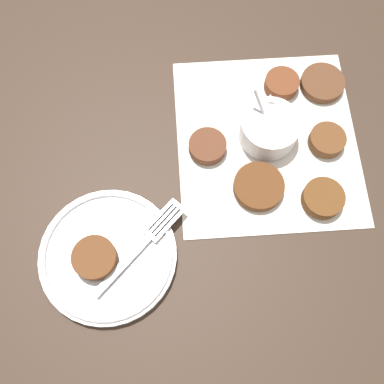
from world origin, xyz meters
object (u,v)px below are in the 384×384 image
fritter_on_plate (95,258)px  fork (148,238)px  serving_plate (108,255)px  sauce_bowl (271,129)px

fritter_on_plate → fork: size_ratio=0.42×
serving_plate → fritter_on_plate: bearing=118.6°
serving_plate → fritter_on_plate: 0.03m
serving_plate → fork: size_ratio=1.32×
serving_plate → fork: bearing=-65.2°
fork → serving_plate: bearing=114.8°
sauce_bowl → serving_plate: size_ratio=0.50×
fritter_on_plate → serving_plate: bearing=-61.4°
sauce_bowl → fritter_on_plate: (-0.24, 0.27, 0.01)m
sauce_bowl → fork: bearing=135.9°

